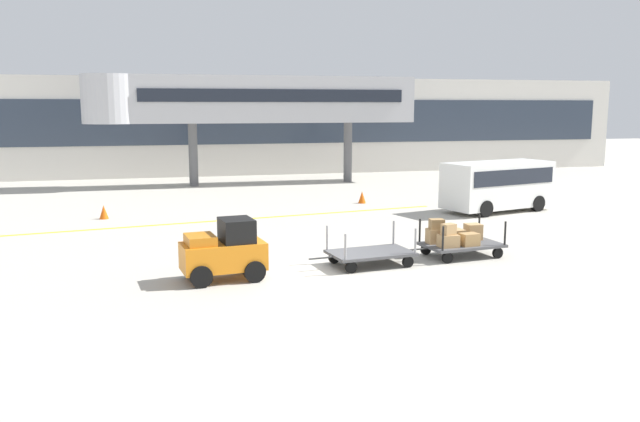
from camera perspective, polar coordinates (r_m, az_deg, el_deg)
The scene contains 10 objects.
ground_plane at distance 17.94m, azimuth 1.20°, elevation -5.10°, with size 120.00×120.00×0.00m, color #B2ADA0.
apron_lead_line at distance 25.60m, azimuth -9.23°, elevation -0.87°, with size 19.32×0.20×0.01m, color yellow.
terminal_building at distance 43.01m, azimuth -8.01°, elevation 7.38°, with size 55.32×2.51×6.24m.
jet_bridge at distance 37.06m, azimuth -6.88°, elevation 9.64°, with size 18.42×3.00×6.10m.
baggage_tug at distance 16.84m, azimuth -8.40°, elevation -3.52°, with size 2.22×1.46×1.58m.
baggage_cart_lead at distance 18.29m, azimuth 4.44°, elevation -3.73°, with size 3.07×1.68×1.10m.
baggage_cart_middle at distance 19.69m, azimuth 11.94°, elevation -2.41°, with size 3.07×1.68×1.13m.
shuttle_van at distance 28.51m, azimuth 15.35°, elevation 2.44°, with size 5.13×3.10×2.10m.
safety_cone_near at distance 29.97m, azimuth 3.71°, elevation 1.22°, with size 0.36×0.36×0.55m, color #EA590F.
safety_cone_far at distance 27.12m, azimuth -18.46°, elevation -0.09°, with size 0.36×0.36×0.55m, color #EA590F.
Camera 1 is at (-4.59, -16.77, 4.43)m, focal length 36.43 mm.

